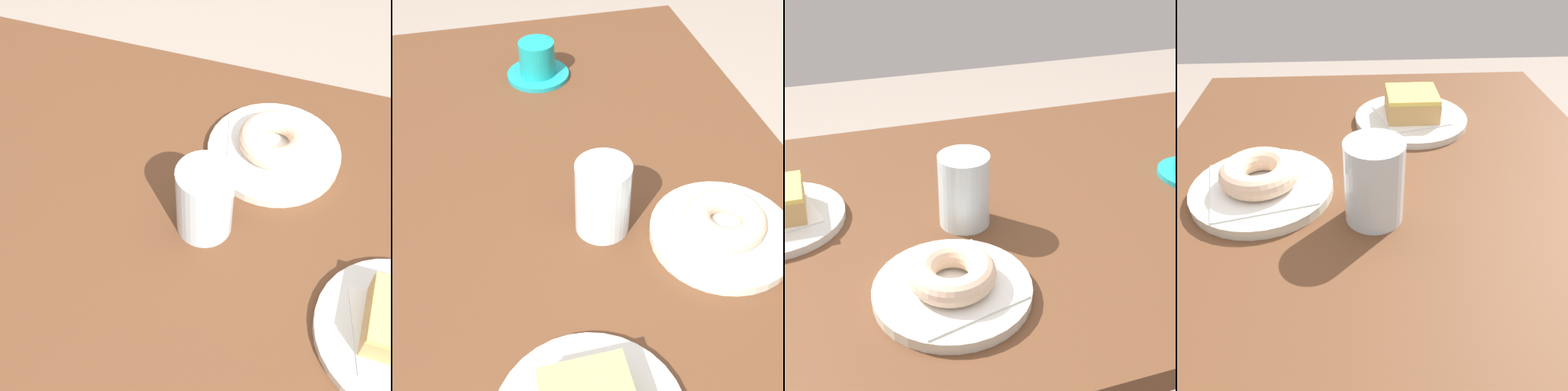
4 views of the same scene
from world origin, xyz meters
TOP-DOWN VIEW (x-y plane):
  - table at (0.00, 0.00)m, footprint 1.25×0.77m
  - plate_glazed_square at (-0.36, 0.07)m, footprint 0.22×0.22m
  - napkin_glazed_square at (-0.36, 0.07)m, footprint 0.15×0.15m
  - donut_glazed_square at (-0.36, 0.07)m, footprint 0.10×0.10m
  - plate_sugar_ring at (-0.14, -0.19)m, footprint 0.21×0.21m
  - napkin_sugar_ring at (-0.14, -0.19)m, footprint 0.18×0.18m
  - donut_sugar_ring at (-0.14, -0.19)m, footprint 0.12×0.12m
  - water_glass at (-0.08, -0.02)m, footprint 0.08×0.08m

SIDE VIEW (x-z plane):
  - table at x=0.00m, z-range 0.28..1.05m
  - plate_glazed_square at x=-0.36m, z-range 0.76..0.78m
  - plate_sugar_ring at x=-0.14m, z-range 0.76..0.78m
  - napkin_glazed_square at x=-0.36m, z-range 0.78..0.78m
  - napkin_sugar_ring at x=-0.14m, z-range 0.78..0.78m
  - donut_sugar_ring at x=-0.14m, z-range 0.78..0.82m
  - donut_glazed_square at x=-0.36m, z-range 0.78..0.83m
  - water_glass at x=-0.08m, z-range 0.76..0.88m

